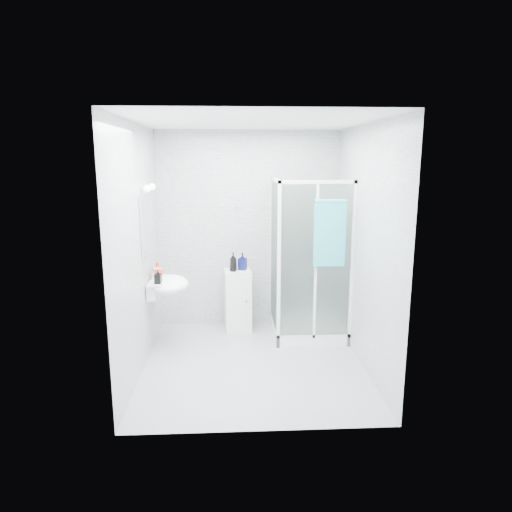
{
  "coord_description": "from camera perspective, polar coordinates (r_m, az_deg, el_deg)",
  "views": [
    {
      "loc": [
        -0.22,
        -4.72,
        2.23
      ],
      "look_at": [
        0.05,
        0.35,
        1.15
      ],
      "focal_mm": 32.0,
      "sensor_mm": 36.0,
      "label": 1
    }
  ],
  "objects": [
    {
      "name": "storage_cabinet",
      "position": [
        6.04,
        -2.28,
        -5.56
      ],
      "size": [
        0.36,
        0.38,
        0.82
      ],
      "rotation": [
        0.0,
        0.0,
        0.09
      ],
      "color": "white",
      "rests_on": "ground"
    },
    {
      "name": "shower_enclosure",
      "position": [
        5.84,
        5.9,
        -5.84
      ],
      "size": [
        0.9,
        0.95,
        2.0
      ],
      "color": "white",
      "rests_on": "ground"
    },
    {
      "name": "room",
      "position": [
        4.82,
        -0.38,
        0.88
      ],
      "size": [
        2.4,
        2.6,
        2.6
      ],
      "color": "silver",
      "rests_on": "ground"
    },
    {
      "name": "shampoo_bottle_b",
      "position": [
        5.94,
        -1.71,
        -0.67
      ],
      "size": [
        0.12,
        0.13,
        0.22
      ],
      "primitive_type": "imported",
      "rotation": [
        0.0,
        0.0,
        -0.28
      ],
      "color": "#0B1045",
      "rests_on": "storage_cabinet"
    },
    {
      "name": "mirror",
      "position": [
        5.31,
        -13.52,
        3.78
      ],
      "size": [
        0.02,
        0.6,
        0.7
      ],
      "primitive_type": "cube",
      "color": "white",
      "rests_on": "room"
    },
    {
      "name": "wall_basin",
      "position": [
        5.42,
        -11.08,
        -3.56
      ],
      "size": [
        0.46,
        0.56,
        0.35
      ],
      "color": "white",
      "rests_on": "ground"
    },
    {
      "name": "soap_dispenser_black",
      "position": [
        5.22,
        -12.15,
        -2.52
      ],
      "size": [
        0.08,
        0.09,
        0.16
      ],
      "primitive_type": "imported",
      "rotation": [
        0.0,
        0.0,
        -0.15
      ],
      "color": "black",
      "rests_on": "wall_basin"
    },
    {
      "name": "soap_dispenser_orange",
      "position": [
        5.53,
        -12.22,
        -1.64
      ],
      "size": [
        0.15,
        0.15,
        0.17
      ],
      "primitive_type": "imported",
      "rotation": [
        0.0,
        0.0,
        -0.13
      ],
      "color": "red",
      "rests_on": "wall_basin"
    },
    {
      "name": "wall_hooks",
      "position": [
        6.01,
        -3.33,
        6.16
      ],
      "size": [
        0.23,
        0.06,
        0.03
      ],
      "color": "silver",
      "rests_on": "room"
    },
    {
      "name": "shampoo_bottle_a",
      "position": [
        5.86,
        -2.87,
        -0.75
      ],
      "size": [
        0.12,
        0.12,
        0.25
      ],
      "primitive_type": "imported",
      "rotation": [
        0.0,
        0.0,
        -0.26
      ],
      "color": "black",
      "rests_on": "storage_cabinet"
    },
    {
      "name": "hand_towel",
      "position": [
        5.27,
        9.2,
        3.05
      ],
      "size": [
        0.36,
        0.05,
        0.77
      ],
      "color": "teal",
      "rests_on": "shower_enclosure"
    },
    {
      "name": "vanity_lights",
      "position": [
        5.26,
        -13.21,
        8.32
      ],
      "size": [
        0.1,
        0.4,
        0.08
      ],
      "color": "silver",
      "rests_on": "room"
    }
  ]
}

